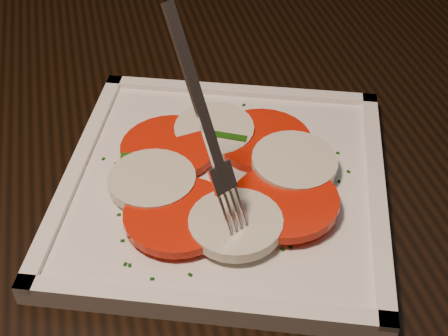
# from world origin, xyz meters

# --- Properties ---
(table) EXTENTS (1.20, 0.81, 0.75)m
(table) POSITION_xyz_m (-0.01, -0.26, 0.65)
(table) COLOR black
(table) RESTS_ON ground
(plate) EXTENTS (0.38, 0.38, 0.01)m
(plate) POSITION_xyz_m (0.07, -0.34, 0.76)
(plate) COLOR white
(plate) RESTS_ON table
(caprese_salad) EXTENTS (0.23, 0.22, 0.02)m
(caprese_salad) POSITION_xyz_m (0.07, -0.34, 0.77)
(caprese_salad) COLOR red
(caprese_salad) RESTS_ON plate
(fork) EXTENTS (0.07, 0.09, 0.17)m
(fork) POSITION_xyz_m (0.04, -0.37, 0.87)
(fork) COLOR white
(fork) RESTS_ON caprese_salad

